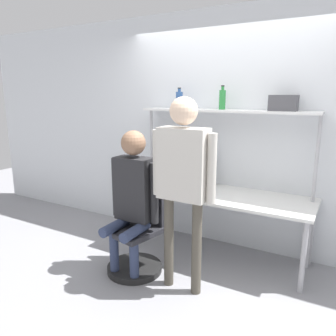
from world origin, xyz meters
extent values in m
plane|color=gray|center=(0.00, 0.00, 0.00)|extent=(12.00, 12.00, 0.00)
cube|color=silver|center=(0.00, 0.76, 1.35)|extent=(8.00, 0.06, 2.70)
cube|color=silver|center=(0.00, 0.37, 0.71)|extent=(2.04, 0.71, 0.03)
cylinder|color=#A5A5AA|center=(-0.96, 0.08, 0.35)|extent=(0.05, 0.05, 0.70)
cylinder|color=#A5A5AA|center=(0.96, 0.08, 0.35)|extent=(0.05, 0.05, 0.70)
cylinder|color=#A5A5AA|center=(-0.96, 0.67, 0.35)|extent=(0.05, 0.05, 0.70)
cylinder|color=#A5A5AA|center=(0.96, 0.67, 0.35)|extent=(0.05, 0.05, 0.70)
cube|color=white|center=(0.00, 0.57, 1.60)|extent=(1.93, 0.29, 0.02)
cylinder|color=#B2B2B7|center=(-0.95, 0.57, 0.81)|extent=(0.04, 0.04, 1.61)
cylinder|color=#B2B2B7|center=(0.95, 0.57, 0.81)|extent=(0.04, 0.04, 1.61)
cylinder|color=#B7B7BC|center=(-0.44, 0.57, 0.73)|extent=(0.20, 0.20, 0.01)
cylinder|color=#B7B7BC|center=(-0.44, 0.57, 0.79)|extent=(0.06, 0.06, 0.11)
cube|color=#B7B7BC|center=(-0.44, 0.58, 1.00)|extent=(0.66, 0.01, 0.33)
cube|color=navy|center=(-0.44, 0.57, 1.00)|extent=(0.63, 0.02, 0.31)
cube|color=#333338|center=(-0.60, 0.21, 0.73)|extent=(0.34, 0.26, 0.01)
cube|color=black|center=(-0.60, 0.19, 0.74)|extent=(0.29, 0.14, 0.00)
cube|color=#333338|center=(-0.60, 0.32, 0.86)|extent=(0.34, 0.04, 0.26)
cube|color=black|center=(-0.60, 0.32, 0.86)|extent=(0.30, 0.03, 0.23)
cube|color=#264C8C|center=(-0.32, 0.20, 0.73)|extent=(0.07, 0.15, 0.01)
cube|color=black|center=(-0.32, 0.20, 0.74)|extent=(0.06, 0.13, 0.00)
cylinder|color=black|center=(-0.58, -0.36, 0.03)|extent=(0.56, 0.56, 0.06)
cylinder|color=#4C4C51|center=(-0.58, -0.36, 0.24)|extent=(0.06, 0.06, 0.36)
cube|color=#26262B|center=(-0.58, -0.36, 0.44)|extent=(0.55, 0.55, 0.05)
cube|color=#26262B|center=(-0.53, -0.16, 0.69)|extent=(0.41, 0.13, 0.45)
cylinder|color=#2D3856|center=(-0.70, -0.53, 0.23)|extent=(0.09, 0.09, 0.47)
cylinder|color=#2D3856|center=(-0.46, -0.53, 0.23)|extent=(0.09, 0.09, 0.47)
cylinder|color=#2D3856|center=(-0.70, -0.50, 0.51)|extent=(0.10, 0.38, 0.10)
cylinder|color=#2D3856|center=(-0.46, -0.50, 0.51)|extent=(0.10, 0.38, 0.10)
cube|color=#262628|center=(-0.58, -0.33, 0.87)|extent=(0.37, 0.20, 0.62)
cylinder|color=#262628|center=(-0.81, -0.33, 0.86)|extent=(0.08, 0.08, 0.59)
cylinder|color=#262628|center=(-0.35, -0.33, 0.86)|extent=(0.08, 0.08, 0.59)
sphere|color=#8C664C|center=(-0.58, -0.33, 1.32)|extent=(0.24, 0.24, 0.24)
cylinder|color=#4C473D|center=(-0.16, -0.39, 0.44)|extent=(0.09, 0.09, 0.88)
cylinder|color=#4C473D|center=(0.12, -0.39, 0.44)|extent=(0.09, 0.09, 0.88)
cube|color=beige|center=(-0.02, -0.39, 1.19)|extent=(0.44, 0.20, 0.62)
cylinder|color=beige|center=(-0.28, -0.39, 1.18)|extent=(0.08, 0.08, 0.59)
cylinder|color=beige|center=(0.25, -0.39, 1.18)|extent=(0.08, 0.08, 0.59)
sphere|color=beige|center=(-0.02, -0.39, 1.64)|extent=(0.24, 0.24, 0.24)
cylinder|color=#2D8C3F|center=(-0.04, 0.57, 1.71)|extent=(0.07, 0.07, 0.20)
cylinder|color=#2D8C3F|center=(-0.04, 0.57, 1.84)|extent=(0.03, 0.03, 0.04)
cylinder|color=black|center=(-0.04, 0.57, 1.86)|extent=(0.04, 0.04, 0.01)
cylinder|color=#335999|center=(-0.56, 0.57, 1.71)|extent=(0.08, 0.08, 0.19)
cylinder|color=#335999|center=(-0.56, 0.57, 1.82)|extent=(0.04, 0.04, 0.04)
cylinder|color=black|center=(-0.56, 0.57, 1.84)|extent=(0.04, 0.04, 0.01)
cube|color=#4C4C51|center=(0.60, 0.57, 1.69)|extent=(0.27, 0.16, 0.16)
camera|label=1|loc=(1.22, -2.85, 1.78)|focal=35.00mm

